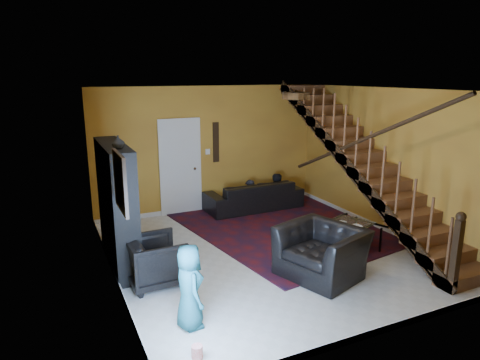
# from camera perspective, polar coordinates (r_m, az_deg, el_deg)

# --- Properties ---
(floor) EXTENTS (5.50, 5.50, 0.00)m
(floor) POSITION_cam_1_polar(r_m,az_deg,el_deg) (7.65, 3.58, -9.52)
(floor) COLOR beige
(floor) RESTS_ON ground
(room) EXTENTS (5.50, 5.50, 5.50)m
(room) POSITION_cam_1_polar(r_m,az_deg,el_deg) (8.32, -9.05, -7.33)
(room) COLOR gold
(room) RESTS_ON ground
(staircase) EXTENTS (0.95, 5.02, 3.18)m
(staircase) POSITION_cam_1_polar(r_m,az_deg,el_deg) (8.42, 16.55, 2.09)
(staircase) COLOR brown
(staircase) RESTS_ON floor
(bookshelf) EXTENTS (0.35, 1.80, 2.00)m
(bookshelf) POSITION_cam_1_polar(r_m,az_deg,el_deg) (7.13, -16.00, -3.57)
(bookshelf) COLOR black
(bookshelf) RESTS_ON floor
(door) EXTENTS (0.82, 0.05, 2.05)m
(door) POSITION_cam_1_polar(r_m,az_deg,el_deg) (9.49, -7.95, 1.53)
(door) COLOR silver
(door) RESTS_ON floor
(framed_picture) EXTENTS (0.04, 0.74, 0.74)m
(framed_picture) POSITION_cam_1_polar(r_m,az_deg,el_deg) (5.47, -15.69, -0.28)
(framed_picture) COLOR maroon
(framed_picture) RESTS_ON room
(wall_hanging) EXTENTS (0.14, 0.03, 0.90)m
(wall_hanging) POSITION_cam_1_polar(r_m,az_deg,el_deg) (9.67, -3.24, 5.04)
(wall_hanging) COLOR black
(wall_hanging) RESTS_ON room
(ceiling_fixture) EXTENTS (0.40, 0.40, 0.10)m
(ceiling_fixture) POSITION_cam_1_polar(r_m,az_deg,el_deg) (6.34, 7.47, 11.08)
(ceiling_fixture) COLOR #3F2814
(ceiling_fixture) RESTS_ON room
(rug) EXTENTS (4.20, 4.63, 0.02)m
(rug) POSITION_cam_1_polar(r_m,az_deg,el_deg) (8.90, 6.55, -6.09)
(rug) COLOR #4C0D0F
(rug) RESTS_ON floor
(sofa) EXTENTS (2.24, 0.91, 0.65)m
(sofa) POSITION_cam_1_polar(r_m,az_deg,el_deg) (9.86, 1.82, -2.07)
(sofa) COLOR black
(sofa) RESTS_ON floor
(armchair_left) EXTENTS (0.83, 0.81, 0.73)m
(armchair_left) POSITION_cam_1_polar(r_m,az_deg,el_deg) (6.54, -11.16, -10.53)
(armchair_left) COLOR black
(armchair_left) RESTS_ON floor
(armchair_right) EXTENTS (1.37, 1.47, 0.78)m
(armchair_right) POSITION_cam_1_polar(r_m,az_deg,el_deg) (6.77, 10.79, -9.42)
(armchair_right) COLOR black
(armchair_right) RESTS_ON floor
(person_adult_a) EXTENTS (0.43, 0.28, 1.15)m
(person_adult_a) POSITION_cam_1_polar(r_m,az_deg,el_deg) (9.92, 1.24, -3.17)
(person_adult_a) COLOR black
(person_adult_a) RESTS_ON sofa
(person_adult_b) EXTENTS (0.63, 0.51, 1.22)m
(person_adult_b) POSITION_cam_1_polar(r_m,az_deg,el_deg) (10.22, 4.72, -2.49)
(person_adult_b) COLOR black
(person_adult_b) RESTS_ON sofa
(person_child) EXTENTS (0.35, 0.53, 1.08)m
(person_child) POSITION_cam_1_polar(r_m,az_deg,el_deg) (5.38, -6.78, -13.93)
(person_child) COLOR #175058
(person_child) RESTS_ON armchair_left
(coffee_table) EXTENTS (1.41, 1.14, 0.47)m
(coffee_table) POSITION_cam_1_polar(r_m,az_deg,el_deg) (7.74, 13.38, -7.43)
(coffee_table) COLOR black
(coffee_table) RESTS_ON floor
(cup_a) EXTENTS (0.15, 0.15, 0.09)m
(cup_a) POSITION_cam_1_polar(r_m,az_deg,el_deg) (7.67, 13.63, -5.72)
(cup_a) COLOR #999999
(cup_a) RESTS_ON coffee_table
(cup_b) EXTENTS (0.12, 0.12, 0.10)m
(cup_b) POSITION_cam_1_polar(r_m,az_deg,el_deg) (7.66, 13.39, -5.71)
(cup_b) COLOR #999999
(cup_b) RESTS_ON coffee_table
(bowl) EXTENTS (0.23, 0.23, 0.05)m
(bowl) POSITION_cam_1_polar(r_m,az_deg,el_deg) (7.64, 15.22, -6.07)
(bowl) COLOR #999999
(bowl) RESTS_ON coffee_table
(vase) EXTENTS (0.18, 0.18, 0.19)m
(vase) POSITION_cam_1_polar(r_m,az_deg,el_deg) (6.40, -15.95, 4.88)
(vase) COLOR #999999
(vase) RESTS_ON bookshelf
(popcorn_bucket) EXTENTS (0.14, 0.14, 0.14)m
(popcorn_bucket) POSITION_cam_1_polar(r_m,az_deg,el_deg) (5.06, -5.74, -21.82)
(popcorn_bucket) COLOR red
(popcorn_bucket) RESTS_ON rug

